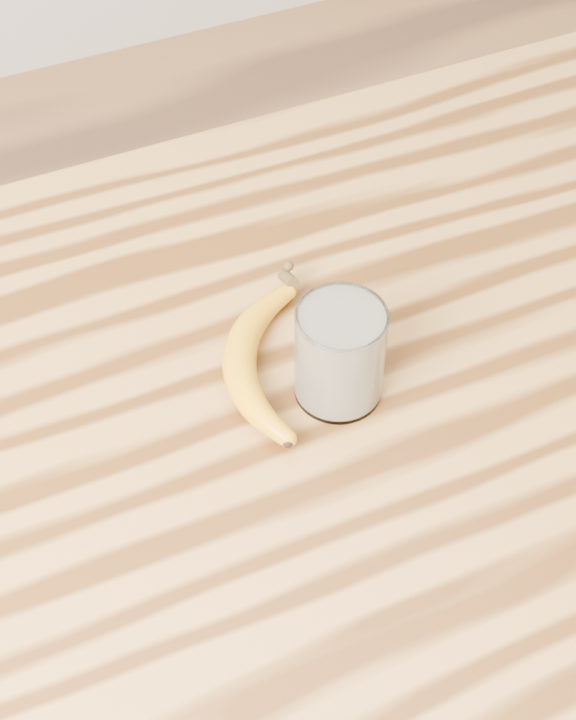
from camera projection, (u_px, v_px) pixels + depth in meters
name	position (u px, v px, depth m)	size (l,w,h in m)	color
table	(297.00, 467.00, 1.03)	(1.20, 0.80, 0.90)	#A97436
smoothie_glass	(340.00, 354.00, 0.89)	(0.08, 0.08, 0.10)	white
banana	(238.00, 360.00, 0.93)	(0.10, 0.27, 0.03)	orange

